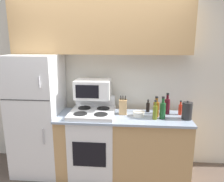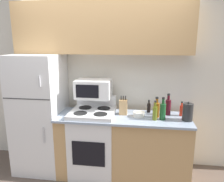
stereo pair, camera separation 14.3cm
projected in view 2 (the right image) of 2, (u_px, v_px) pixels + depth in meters
The scene contains 15 objects.
wall_back at pixel (104, 82), 3.37m from camera, with size 8.00×0.05×2.55m.
lower_cabinets at pixel (123, 146), 3.09m from camera, with size 1.80×0.61×0.90m.
refrigerator at pixel (40, 113), 3.22m from camera, with size 0.67×0.71×1.72m.
upper_cabinets at pixel (102, 28), 3.00m from camera, with size 2.47×0.32×0.70m.
stove at pixel (93, 141), 3.13m from camera, with size 0.61×0.59×1.12m.
microwave at pixel (94, 89), 3.06m from camera, with size 0.48×0.35×0.25m.
knife_block at pixel (123, 107), 3.03m from camera, with size 0.11×0.11×0.27m.
bowl at pixel (139, 114), 2.94m from camera, with size 0.16×0.16×0.07m.
bottle_wine_red at pixel (168, 107), 3.00m from camera, with size 0.08×0.08×0.30m.
bottle_olive_oil at pixel (155, 112), 2.81m from camera, with size 0.06×0.06×0.26m.
bottle_hot_sauce at pixel (181, 110), 2.97m from camera, with size 0.05×0.05×0.20m.
bottle_soy_sauce at pixel (149, 108), 3.12m from camera, with size 0.05×0.05×0.18m.
bottle_wine_green at pixel (163, 111), 2.82m from camera, with size 0.08×0.08×0.30m.
bottle_whiskey at pixel (157, 109), 2.91m from camera, with size 0.08×0.08×0.28m.
kettle at pixel (188, 112), 2.79m from camera, with size 0.13×0.13×0.25m.
Camera 2 is at (0.57, -2.54, 1.92)m, focal length 35.00 mm.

